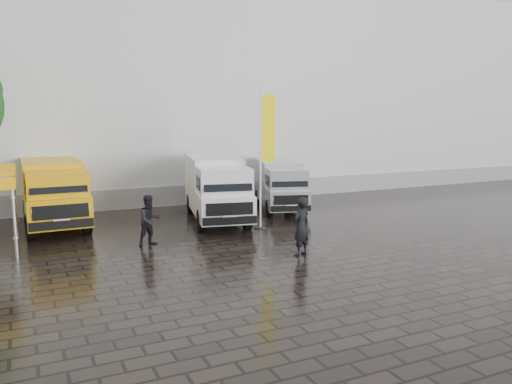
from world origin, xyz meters
TOP-DOWN VIEW (x-y plane):
  - ground at (0.00, 0.00)m, footprint 120.00×120.00m
  - exhibition_hall at (2.00, 16.00)m, footprint 44.00×16.00m
  - hall_plinth at (2.00, 7.95)m, footprint 44.00×0.15m
  - van_yellow at (-7.85, 5.14)m, footprint 2.32×5.81m
  - van_white at (-1.43, 3.59)m, footprint 3.32×6.56m
  - van_silver at (2.24, 4.70)m, footprint 3.31×5.67m
  - flagpole at (-0.20, 1.37)m, footprint 0.88×0.50m
  - wheelie_bin at (4.94, 7.54)m, footprint 0.72×0.72m
  - person_front at (-0.93, -2.77)m, footprint 0.82×0.70m
  - person_tent at (-5.03, 0.61)m, footprint 1.01×0.89m

SIDE VIEW (x-z plane):
  - ground at x=0.00m, z-range 0.00..0.00m
  - wheelie_bin at x=4.94m, z-range 0.00..0.96m
  - hall_plinth at x=2.00m, z-range 0.00..1.00m
  - person_tent at x=-5.03m, z-range 0.00..1.77m
  - person_front at x=-0.93m, z-range 0.00..1.91m
  - van_silver at x=2.24m, z-range 0.00..2.33m
  - van_yellow at x=-7.85m, z-range 0.00..2.66m
  - van_white at x=-1.43m, z-range 0.00..2.71m
  - flagpole at x=-0.20m, z-range 0.36..5.91m
  - exhibition_hall at x=2.00m, z-range 0.00..12.00m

